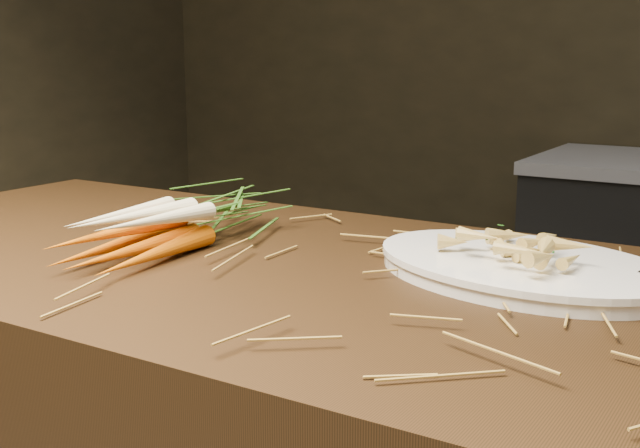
{
  "coord_description": "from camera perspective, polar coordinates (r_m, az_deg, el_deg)",
  "views": [
    {
      "loc": [
        0.19,
        -0.55,
        1.18
      ],
      "look_at": [
        -0.34,
        0.3,
        0.96
      ],
      "focal_mm": 45.0,
      "sensor_mm": 36.0,
      "label": 1
    }
  ],
  "objects": [
    {
      "name": "root_veg_bunch",
      "position": [
        1.19,
        -8.8,
        0.62
      ],
      "size": [
        0.15,
        0.44,
        0.08
      ],
      "rotation": [
        0.0,
        0.0,
        0.01
      ],
      "color": "#C65E09",
      "rests_on": "main_counter"
    },
    {
      "name": "roasted_veg_heap",
      "position": [
        1.02,
        14.17,
        -1.46
      ],
      "size": [
        0.21,
        0.18,
        0.04
      ],
      "primitive_type": null,
      "rotation": [
        0.0,
        0.0,
        -0.23
      ],
      "color": "olive",
      "rests_on": "serving_platter"
    },
    {
      "name": "straw_bedding",
      "position": [
        0.91,
        18.76,
        -5.57
      ],
      "size": [
        1.4,
        0.6,
        0.02
      ],
      "primitive_type": null,
      "color": "olive",
      "rests_on": "main_counter"
    },
    {
      "name": "serving_fork",
      "position": [
        0.95,
        20.69,
        -4.12
      ],
      "size": [
        0.05,
        0.14,
        0.0
      ],
      "primitive_type": "cube",
      "rotation": [
        0.0,
        0.0,
        -0.28
      ],
      "color": "silver",
      "rests_on": "serving_platter"
    },
    {
      "name": "serving_platter",
      "position": [
        1.03,
        14.08,
        -3.18
      ],
      "size": [
        0.43,
        0.34,
        0.02
      ],
      "primitive_type": null,
      "rotation": [
        0.0,
        0.0,
        -0.23
      ],
      "color": "white",
      "rests_on": "main_counter"
    }
  ]
}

